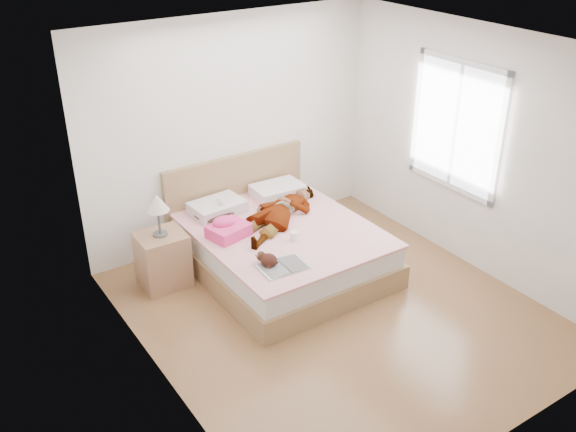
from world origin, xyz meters
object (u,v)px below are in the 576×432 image
object	(u,v)px
coffee_mug	(294,236)
plush_toy	(267,259)
woman	(278,209)
nightstand	(163,256)
phone	(220,201)
towel	(227,228)
magazine	(284,267)
bed	(279,244)

from	to	relation	value
coffee_mug	plush_toy	world-z (taller)	plush_toy
woman	nightstand	world-z (taller)	nightstand
phone	towel	xyz separation A→B (m)	(-0.17, -0.45, -0.09)
phone	nightstand	xyz separation A→B (m)	(-0.80, -0.19, -0.34)
towel	coffee_mug	distance (m)	0.70
magazine	plush_toy	world-z (taller)	plush_toy
woman	towel	distance (m)	0.67
phone	towel	world-z (taller)	towel
bed	towel	world-z (taller)	bed
phone	towel	bearing A→B (deg)	-137.92
towel	coffee_mug	size ratio (longest dim) A/B	3.74
bed	towel	xyz separation A→B (m)	(-0.57, 0.10, 0.32)
bed	plush_toy	world-z (taller)	bed
towel	magazine	xyz separation A→B (m)	(0.14, -0.85, -0.08)
bed	coffee_mug	distance (m)	0.46
towel	coffee_mug	world-z (taller)	towel
bed	magazine	bearing A→B (deg)	-119.79
plush_toy	phone	bearing A→B (deg)	83.49
towel	magazine	world-z (taller)	towel
towel	nightstand	distance (m)	0.73
bed	plush_toy	bearing A→B (deg)	-130.39
coffee_mug	phone	bearing A→B (deg)	111.64
coffee_mug	woman	bearing A→B (deg)	74.95
bed	plush_toy	distance (m)	0.88
magazine	plush_toy	size ratio (longest dim) A/B	1.94
phone	plush_toy	distance (m)	1.19
magazine	nightstand	bearing A→B (deg)	124.61
woman	phone	world-z (taller)	woman
towel	bed	bearing A→B (deg)	-9.87
woman	plush_toy	xyz separation A→B (m)	(-0.63, -0.78, -0.04)
magazine	coffee_mug	size ratio (longest dim) A/B	3.92
bed	coffee_mug	bearing A→B (deg)	-96.04
magazine	coffee_mug	world-z (taller)	coffee_mug
bed	nightstand	size ratio (longest dim) A/B	2.00
woman	coffee_mug	size ratio (longest dim) A/B	12.03
woman	magazine	xyz separation A→B (m)	(-0.53, -0.90, -0.09)
plush_toy	nightstand	world-z (taller)	nightstand
coffee_mug	nightstand	size ratio (longest dim) A/B	0.12
woman	magazine	world-z (taller)	woman
woman	phone	size ratio (longest dim) A/B	16.03
magazine	coffee_mug	xyz separation A→B (m)	(0.39, 0.39, 0.04)
phone	bed	bearing A→B (deg)	-81.70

